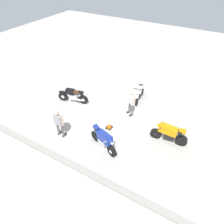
{
  "coord_description": "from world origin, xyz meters",
  "views": [
    {
      "loc": [
        -4.67,
        8.77,
        8.09
      ],
      "look_at": [
        -0.2,
        0.91,
        0.75
      ],
      "focal_mm": 32.41,
      "sensor_mm": 36.0,
      "label": 1
    }
  ],
  "objects": [
    {
      "name": "motorcycle_blue_sportbike",
      "position": [
        -0.82,
        2.84,
        0.59
      ],
      "size": [
        1.88,
        0.98,
        1.14
      ],
      "rotation": [
        0.0,
        0.0,
        2.76
      ],
      "color": "black",
      "rests_on": "ground"
    },
    {
      "name": "person_in_white_shirt",
      "position": [
        -0.84,
        -0.32,
        0.96
      ],
      "size": [
        0.58,
        0.5,
        1.68
      ],
      "rotation": [
        0.0,
        0.0,
        0.96
      ],
      "color": "#59595B",
      "rests_on": "ground"
    },
    {
      "name": "ground_plane",
      "position": [
        0.0,
        0.0,
        0.0
      ],
      "size": [
        40.0,
        40.0,
        0.0
      ],
      "primitive_type": "plane",
      "color": "#B7B2A8"
    },
    {
      "name": "motorcycle_orange_sportbike",
      "position": [
        -3.56,
        0.77,
        0.59
      ],
      "size": [
        1.96,
        0.7,
        1.14
      ],
      "rotation": [
        0.0,
        0.0,
        0.13
      ],
      "color": "black",
      "rests_on": "ground"
    },
    {
      "name": "person_in_gray_shirt",
      "position": [
        1.68,
        3.27,
        0.97
      ],
      "size": [
        0.66,
        0.31,
        1.7
      ],
      "rotation": [
        0.0,
        0.0,
        4.69
      ],
      "color": "#59595B",
      "rests_on": "ground"
    },
    {
      "name": "motorcycle_black_cruiser",
      "position": [
        3.05,
        0.43,
        0.52
      ],
      "size": [
        2.05,
        0.79,
        1.09
      ],
      "rotation": [
        0.0,
        0.0,
        0.26
      ],
      "color": "black",
      "rests_on": "ground"
    },
    {
      "name": "traffic_cone",
      "position": [
        -0.31,
        1.44,
        0.26
      ],
      "size": [
        0.36,
        0.36,
        0.53
      ],
      "color": "black",
      "rests_on": "ground"
    },
    {
      "name": "motorcycle_silver_cruiser",
      "position": [
        -0.62,
        -2.11,
        0.52
      ],
      "size": [
        0.75,
        2.06,
        1.09
      ],
      "rotation": [
        0.0,
        0.0,
        1.8
      ],
      "color": "black",
      "rests_on": "ground"
    },
    {
      "name": "curb_edge",
      "position": [
        0.0,
        4.6,
        0.07
      ],
      "size": [
        14.0,
        0.3,
        0.15
      ],
      "primitive_type": "cube",
      "color": "#9C978F",
      "rests_on": "ground"
    }
  ]
}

